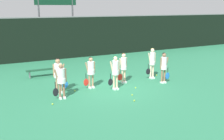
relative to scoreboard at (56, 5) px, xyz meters
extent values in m
plane|color=#2D7F56|center=(0.02, -10.05, -4.25)|extent=(140.00, 140.00, 0.00)
cube|color=black|center=(0.02, -1.31, -2.60)|extent=(60.00, 0.06, 3.30)
cube|color=slate|center=(0.02, -1.31, -0.92)|extent=(60.00, 0.08, 0.08)
cylinder|color=#515156|center=(-1.41, 0.00, -1.52)|extent=(0.14, 0.14, 5.46)
cylinder|color=#515156|center=(1.41, 0.00, -1.52)|extent=(0.14, 0.14, 5.46)
cube|color=#19472D|center=(-2.62, -6.19, -3.82)|extent=(2.11, 0.40, 0.04)
cylinder|color=slate|center=(-1.75, -6.08, -4.04)|extent=(0.06, 0.06, 0.41)
cylinder|color=slate|center=(-1.76, -6.33, -4.04)|extent=(0.06, 0.06, 0.41)
cylinder|color=slate|center=(-3.48, -6.04, -4.04)|extent=(0.06, 0.06, 0.41)
cylinder|color=slate|center=(-3.49, -6.30, -4.04)|extent=(0.06, 0.06, 0.41)
cylinder|color=#8C664C|center=(-2.72, -10.50, -3.86)|extent=(0.10, 0.10, 0.78)
cylinder|color=#8C664C|center=(-2.90, -10.48, -3.86)|extent=(0.10, 0.10, 0.78)
cube|color=white|center=(-2.72, -10.53, -4.21)|extent=(0.14, 0.25, 0.09)
cube|color=white|center=(-2.91, -10.51, -4.21)|extent=(0.14, 0.25, 0.09)
cylinder|color=white|center=(-2.81, -10.49, -3.39)|extent=(0.39, 0.39, 0.23)
cylinder|color=white|center=(-2.81, -10.49, -3.15)|extent=(0.34, 0.34, 0.65)
sphere|color=#8C664C|center=(-2.81, -10.49, -2.72)|extent=(0.19, 0.19, 0.19)
sphere|color=#D8B772|center=(-2.81, -10.47, -2.70)|extent=(0.18, 0.18, 0.18)
cylinder|color=#8C664C|center=(-3.02, -10.47, -3.16)|extent=(0.21, 0.10, 0.62)
cylinder|color=#8C664C|center=(-2.61, -10.51, -3.16)|extent=(0.08, 0.08, 0.62)
cylinder|color=black|center=(-3.10, -10.48, -3.57)|extent=(0.03, 0.03, 0.29)
ellipsoid|color=black|center=(-3.10, -10.48, -3.91)|extent=(0.26, 0.03, 0.40)
cylinder|color=beige|center=(0.09, -10.42, -3.84)|extent=(0.10, 0.10, 0.82)
cylinder|color=beige|center=(-0.07, -10.40, -3.84)|extent=(0.10, 0.10, 0.82)
cube|color=white|center=(0.09, -10.45, -4.21)|extent=(0.14, 0.25, 0.09)
cube|color=white|center=(-0.07, -10.43, -4.21)|extent=(0.14, 0.25, 0.09)
cylinder|color=white|center=(0.01, -10.41, -3.36)|extent=(0.35, 0.35, 0.21)
cylinder|color=white|center=(0.01, -10.41, -3.09)|extent=(0.30, 0.30, 0.69)
sphere|color=beige|center=(0.01, -10.41, -2.65)|extent=(0.19, 0.19, 0.19)
sphere|color=#D8B772|center=(0.01, -10.39, -2.62)|extent=(0.18, 0.18, 0.18)
cylinder|color=beige|center=(-0.18, -10.39, -3.10)|extent=(0.22, 0.10, 0.66)
cylinder|color=beige|center=(0.19, -10.44, -3.10)|extent=(0.08, 0.08, 0.66)
cylinder|color=black|center=(-0.26, -10.40, -3.52)|extent=(0.03, 0.03, 0.26)
ellipsoid|color=black|center=(-0.26, -10.40, -3.83)|extent=(0.27, 0.03, 0.37)
cylinder|color=#8C664C|center=(3.00, -10.58, -3.85)|extent=(0.10, 0.10, 0.81)
cylinder|color=#8C664C|center=(2.83, -10.58, -3.85)|extent=(0.10, 0.10, 0.81)
cube|color=white|center=(3.00, -10.61, -4.21)|extent=(0.12, 0.24, 0.09)
cube|color=white|center=(2.83, -10.61, -4.21)|extent=(0.12, 0.24, 0.09)
cylinder|color=white|center=(2.92, -10.58, -3.37)|extent=(0.36, 0.36, 0.22)
cylinder|color=white|center=(2.92, -10.58, -3.11)|extent=(0.31, 0.31, 0.66)
sphere|color=#8C664C|center=(2.92, -10.58, -2.67)|extent=(0.22, 0.22, 0.22)
sphere|color=black|center=(2.92, -10.56, -2.65)|extent=(0.20, 0.20, 0.20)
cylinder|color=#8C664C|center=(3.11, -10.59, -3.13)|extent=(0.21, 0.09, 0.63)
cylinder|color=#8C664C|center=(2.73, -10.57, -3.13)|extent=(0.08, 0.08, 0.62)
cylinder|color=black|center=(3.19, -10.61, -3.53)|extent=(0.03, 0.03, 0.28)
ellipsoid|color=blue|center=(3.19, -10.61, -3.87)|extent=(0.27, 0.03, 0.39)
cylinder|color=tan|center=(-2.61, -9.65, -3.84)|extent=(0.10, 0.10, 0.82)
cylinder|color=tan|center=(-2.80, -9.61, -3.84)|extent=(0.10, 0.10, 0.82)
cube|color=white|center=(-2.62, -9.68, -4.21)|extent=(0.16, 0.26, 0.09)
cube|color=white|center=(-2.81, -9.64, -4.21)|extent=(0.16, 0.26, 0.09)
cylinder|color=white|center=(-2.71, -9.63, -3.35)|extent=(0.41, 0.41, 0.22)
cylinder|color=white|center=(-2.71, -9.63, -3.10)|extent=(0.36, 0.36, 0.66)
sphere|color=tan|center=(-2.71, -9.63, -2.65)|extent=(0.23, 0.23, 0.23)
sphere|color=black|center=(-2.70, -9.61, -2.62)|extent=(0.21, 0.21, 0.21)
cylinder|color=tan|center=(-2.49, -9.68, -3.11)|extent=(0.22, 0.12, 0.63)
cylinder|color=tan|center=(-2.91, -9.59, -3.11)|extent=(0.08, 0.08, 0.63)
cylinder|color=black|center=(-2.42, -9.71, -3.52)|extent=(0.03, 0.03, 0.27)
ellipsoid|color=blue|center=(-2.42, -9.71, -3.84)|extent=(0.31, 0.03, 0.38)
cylinder|color=tan|center=(-0.91, -9.62, -3.86)|extent=(0.10, 0.10, 0.78)
cylinder|color=tan|center=(-1.09, -9.62, -3.86)|extent=(0.10, 0.10, 0.78)
cube|color=white|center=(-0.91, -9.65, -4.21)|extent=(0.11, 0.24, 0.09)
cube|color=white|center=(-1.09, -9.65, -4.21)|extent=(0.11, 0.24, 0.09)
cylinder|color=white|center=(-1.00, -9.62, -3.39)|extent=(0.38, 0.38, 0.24)
cylinder|color=white|center=(-1.00, -9.62, -3.15)|extent=(0.33, 0.33, 0.63)
sphere|color=tan|center=(-1.00, -9.62, -2.73)|extent=(0.21, 0.21, 0.21)
sphere|color=black|center=(-1.00, -9.60, -2.71)|extent=(0.19, 0.19, 0.19)
cylinder|color=tan|center=(-1.20, -9.62, -3.17)|extent=(0.20, 0.08, 0.60)
cylinder|color=tan|center=(-0.80, -9.62, -3.17)|extent=(0.08, 0.08, 0.60)
cylinder|color=black|center=(-1.28, -9.64, -3.56)|extent=(0.03, 0.03, 0.28)
ellipsoid|color=red|center=(-1.28, -9.64, -3.90)|extent=(0.27, 0.03, 0.39)
cylinder|color=beige|center=(1.04, -9.57, -3.85)|extent=(0.10, 0.10, 0.80)
cylinder|color=beige|center=(0.89, -9.59, -3.85)|extent=(0.10, 0.10, 0.80)
cube|color=white|center=(1.05, -9.60, -4.21)|extent=(0.14, 0.25, 0.09)
cube|color=white|center=(0.89, -9.62, -4.21)|extent=(0.14, 0.25, 0.09)
cylinder|color=white|center=(0.96, -9.58, -3.38)|extent=(0.33, 0.33, 0.21)
cylinder|color=white|center=(0.96, -9.58, -3.13)|extent=(0.29, 0.29, 0.65)
sphere|color=beige|center=(0.96, -9.58, -2.70)|extent=(0.22, 0.22, 0.22)
sphere|color=#4C331E|center=(0.96, -9.56, -2.67)|extent=(0.20, 0.20, 0.20)
cylinder|color=beige|center=(0.78, -9.60, -3.14)|extent=(0.21, 0.10, 0.62)
cylinder|color=beige|center=(1.14, -9.55, -3.14)|extent=(0.08, 0.08, 0.61)
cylinder|color=black|center=(0.70, -9.63, -3.54)|extent=(0.03, 0.03, 0.28)
ellipsoid|color=red|center=(0.70, -9.63, -3.88)|extent=(0.29, 0.03, 0.39)
cylinder|color=beige|center=(2.98, -9.54, -3.82)|extent=(0.10, 0.10, 0.86)
cylinder|color=beige|center=(2.82, -9.53, -3.82)|extent=(0.10, 0.10, 0.86)
cube|color=white|center=(2.98, -9.57, -4.21)|extent=(0.13, 0.25, 0.09)
cube|color=white|center=(2.82, -9.56, -4.21)|extent=(0.13, 0.25, 0.09)
cylinder|color=white|center=(2.90, -9.54, -3.33)|extent=(0.33, 0.33, 0.19)
cylinder|color=white|center=(2.90, -9.54, -3.04)|extent=(0.29, 0.29, 0.71)
sphere|color=beige|center=(2.90, -9.54, -2.57)|extent=(0.22, 0.22, 0.22)
sphere|color=#D8B772|center=(2.90, -9.52, -2.54)|extent=(0.20, 0.20, 0.20)
cylinder|color=beige|center=(2.72, -9.53, -3.05)|extent=(0.22, 0.09, 0.68)
cylinder|color=beige|center=(3.07, -9.55, -3.05)|extent=(0.08, 0.08, 0.68)
cylinder|color=black|center=(2.64, -9.54, -3.48)|extent=(0.03, 0.03, 0.27)
ellipsoid|color=black|center=(2.64, -9.54, -3.79)|extent=(0.32, 0.03, 0.37)
sphere|color=#CCE033|center=(0.27, -11.62, -4.22)|extent=(0.06, 0.06, 0.06)
sphere|color=#CCE033|center=(-0.05, -12.34, -4.22)|extent=(0.07, 0.07, 0.07)
sphere|color=#CCE033|center=(-3.42, -11.09, -4.22)|extent=(0.07, 0.07, 0.07)
sphere|color=#CCE033|center=(-1.95, -9.78, -4.22)|extent=(0.07, 0.07, 0.07)
sphere|color=#CCE033|center=(3.54, -9.17, -4.21)|extent=(0.07, 0.07, 0.07)
sphere|color=#CCE033|center=(1.03, -10.74, -4.22)|extent=(0.07, 0.07, 0.07)
camera|label=1|loc=(-6.01, -21.72, -0.12)|focal=42.00mm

